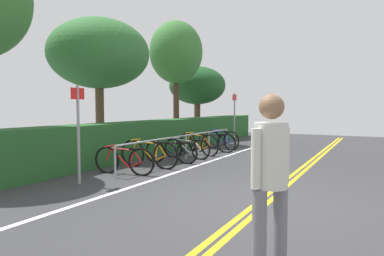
{
  "coord_description": "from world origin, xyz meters",
  "views": [
    {
      "loc": [
        -5.7,
        -1.71,
        1.65
      ],
      "look_at": [
        3.08,
        3.02,
        1.03
      ],
      "focal_mm": 32.4,
      "sensor_mm": 36.0,
      "label": 1
    }
  ],
  "objects_px": {
    "bike_rack": "(186,140)",
    "bicycle_4": "(198,144)",
    "pedestrian": "(271,172)",
    "bicycle_0": "(124,160)",
    "bicycle_1": "(149,154)",
    "bicycle_6": "(222,140)",
    "tree_extra": "(197,86)",
    "bicycle_2": "(171,152)",
    "sign_post_near": "(78,124)",
    "tree_mid": "(99,54)",
    "bicycle_3": "(187,149)",
    "bicycle_5": "(212,143)",
    "tree_far_right": "(176,53)",
    "sign_post_far": "(234,114)"
  },
  "relations": [
    {
      "from": "bike_rack",
      "to": "bicycle_4",
      "type": "xyz_separation_m",
      "value": [
        0.99,
        0.07,
        -0.22
      ]
    },
    {
      "from": "bike_rack",
      "to": "pedestrian",
      "type": "relative_size",
      "value": 3.81
    },
    {
      "from": "bicycle_0",
      "to": "bicycle_1",
      "type": "height_order",
      "value": "bicycle_1"
    },
    {
      "from": "bicycle_6",
      "to": "tree_extra",
      "type": "xyz_separation_m",
      "value": [
        3.88,
        3.09,
        2.38
      ]
    },
    {
      "from": "bicycle_2",
      "to": "sign_post_near",
      "type": "relative_size",
      "value": 0.8
    },
    {
      "from": "pedestrian",
      "to": "bicycle_6",
      "type": "bearing_deg",
      "value": 26.04
    },
    {
      "from": "bicycle_0",
      "to": "bicycle_2",
      "type": "bearing_deg",
      "value": -2.97
    },
    {
      "from": "bike_rack",
      "to": "tree_mid",
      "type": "distance_m",
      "value": 4.28
    },
    {
      "from": "bicycle_1",
      "to": "bicycle_6",
      "type": "relative_size",
      "value": 1.1
    },
    {
      "from": "bicycle_0",
      "to": "bicycle_3",
      "type": "bearing_deg",
      "value": -2.0
    },
    {
      "from": "bicycle_4",
      "to": "sign_post_near",
      "type": "distance_m",
      "value": 5.28
    },
    {
      "from": "bicycle_5",
      "to": "bicycle_0",
      "type": "bearing_deg",
      "value": 178.38
    },
    {
      "from": "bicycle_0",
      "to": "tree_far_right",
      "type": "distance_m",
      "value": 7.97
    },
    {
      "from": "bicycle_3",
      "to": "tree_far_right",
      "type": "height_order",
      "value": "tree_far_right"
    },
    {
      "from": "sign_post_far",
      "to": "tree_mid",
      "type": "bearing_deg",
      "value": 144.4
    },
    {
      "from": "bicycle_6",
      "to": "pedestrian",
      "type": "height_order",
      "value": "pedestrian"
    },
    {
      "from": "bicycle_1",
      "to": "tree_mid",
      "type": "distance_m",
      "value": 4.53
    },
    {
      "from": "bike_rack",
      "to": "bicycle_1",
      "type": "relative_size",
      "value": 3.68
    },
    {
      "from": "bicycle_0",
      "to": "sign_post_near",
      "type": "xyz_separation_m",
      "value": [
        -1.32,
        0.13,
        0.94
      ]
    },
    {
      "from": "bike_rack",
      "to": "tree_extra",
      "type": "distance_m",
      "value": 7.74
    },
    {
      "from": "tree_mid",
      "to": "sign_post_near",
      "type": "bearing_deg",
      "value": -142.14
    },
    {
      "from": "pedestrian",
      "to": "tree_far_right",
      "type": "xyz_separation_m",
      "value": [
        9.99,
        7.03,
        2.98
      ]
    },
    {
      "from": "bicycle_1",
      "to": "bicycle_3",
      "type": "height_order",
      "value": "bicycle_1"
    },
    {
      "from": "bicycle_3",
      "to": "sign_post_far",
      "type": "bearing_deg",
      "value": -1.02
    },
    {
      "from": "bicycle_0",
      "to": "tree_extra",
      "type": "distance_m",
      "value": 10.38
    },
    {
      "from": "bicycle_1",
      "to": "bicycle_2",
      "type": "height_order",
      "value": "bicycle_1"
    },
    {
      "from": "bicycle_6",
      "to": "sign_post_near",
      "type": "xyz_separation_m",
      "value": [
        -7.08,
        0.22,
        0.91
      ]
    },
    {
      "from": "bicycle_1",
      "to": "pedestrian",
      "type": "bearing_deg",
      "value": -134.08
    },
    {
      "from": "bicycle_2",
      "to": "tree_mid",
      "type": "height_order",
      "value": "tree_mid"
    },
    {
      "from": "bicycle_1",
      "to": "tree_mid",
      "type": "bearing_deg",
      "value": 65.53
    },
    {
      "from": "bicycle_3",
      "to": "tree_mid",
      "type": "xyz_separation_m",
      "value": [
        -0.54,
        3.14,
        3.12
      ]
    },
    {
      "from": "tree_mid",
      "to": "bike_rack",
      "type": "bearing_deg",
      "value": -81.7
    },
    {
      "from": "bicycle_5",
      "to": "sign_post_far",
      "type": "height_order",
      "value": "sign_post_far"
    },
    {
      "from": "bicycle_4",
      "to": "bicycle_6",
      "type": "xyz_separation_m",
      "value": [
        1.88,
        -0.05,
        -0.0
      ]
    },
    {
      "from": "bike_rack",
      "to": "bicycle_2",
      "type": "height_order",
      "value": "bike_rack"
    },
    {
      "from": "bicycle_5",
      "to": "tree_extra",
      "type": "relative_size",
      "value": 0.47
    },
    {
      "from": "sign_post_near",
      "to": "tree_far_right",
      "type": "xyz_separation_m",
      "value": [
        7.94,
        2.35,
        2.73
      ]
    },
    {
      "from": "bike_rack",
      "to": "tree_mid",
      "type": "bearing_deg",
      "value": 98.3
    },
    {
      "from": "bicycle_5",
      "to": "tree_far_right",
      "type": "relative_size",
      "value": 0.32
    },
    {
      "from": "bicycle_4",
      "to": "sign_post_near",
      "type": "relative_size",
      "value": 0.82
    },
    {
      "from": "tree_mid",
      "to": "sign_post_far",
      "type": "bearing_deg",
      "value": -35.6
    },
    {
      "from": "bicycle_4",
      "to": "sign_post_near",
      "type": "height_order",
      "value": "sign_post_near"
    },
    {
      "from": "bike_rack",
      "to": "pedestrian",
      "type": "bearing_deg",
      "value": -144.65
    },
    {
      "from": "bicycle_6",
      "to": "bicycle_5",
      "type": "bearing_deg",
      "value": -177.57
    },
    {
      "from": "bike_rack",
      "to": "sign_post_near",
      "type": "height_order",
      "value": "sign_post_near"
    },
    {
      "from": "bike_rack",
      "to": "pedestrian",
      "type": "distance_m",
      "value": 7.68
    },
    {
      "from": "tree_far_right",
      "to": "pedestrian",
      "type": "bearing_deg",
      "value": -144.86
    },
    {
      "from": "bike_rack",
      "to": "bicycle_6",
      "type": "bearing_deg",
      "value": 0.49
    },
    {
      "from": "bicycle_0",
      "to": "tree_mid",
      "type": "relative_size",
      "value": 0.36
    },
    {
      "from": "bicycle_3",
      "to": "bike_rack",
      "type": "bearing_deg",
      "value": -168.3
    }
  ]
}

